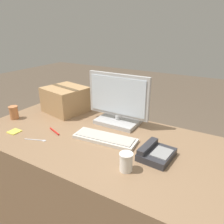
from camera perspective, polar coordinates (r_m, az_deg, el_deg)
The scene contains 11 objects.
ground_plane at distance 2.01m, azimuth -3.27°, elevation -26.03°, with size 12.00×12.00×0.00m, color brown.
office_desk at distance 1.75m, azimuth -3.54°, elevation -17.66°, with size 1.80×0.90×0.76m.
monitor at distance 1.69m, azimuth 1.59°, elevation 2.21°, with size 0.51×0.23×0.40m.
keyboard at distance 1.50m, azimuth -1.83°, elevation -6.84°, with size 0.45×0.19×0.03m.
desk_phone at distance 1.33m, azimuth 11.29°, elevation -10.51°, with size 0.19×0.22×0.07m.
paper_cup_left at distance 1.99m, azimuth -24.26°, elevation -0.10°, with size 0.07×0.07×0.11m.
paper_cup_right at distance 1.19m, azimuth 3.69°, elevation -12.88°, with size 0.08×0.08×0.11m.
spoon at distance 1.58m, azimuth -18.68°, elevation -6.96°, with size 0.15×0.07×0.00m.
cardboard_box at distance 2.00m, azimuth -12.00°, elevation 3.22°, with size 0.39×0.37×0.22m.
pen_marker at distance 1.66m, azimuth -14.80°, elevation -4.88°, with size 0.13×0.06×0.01m.
sticky_note_pad at distance 1.76m, azimuth -24.15°, elevation -4.69°, with size 0.08×0.08×0.01m.
Camera 1 is at (0.77, -1.11, 1.49)m, focal length 35.00 mm.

